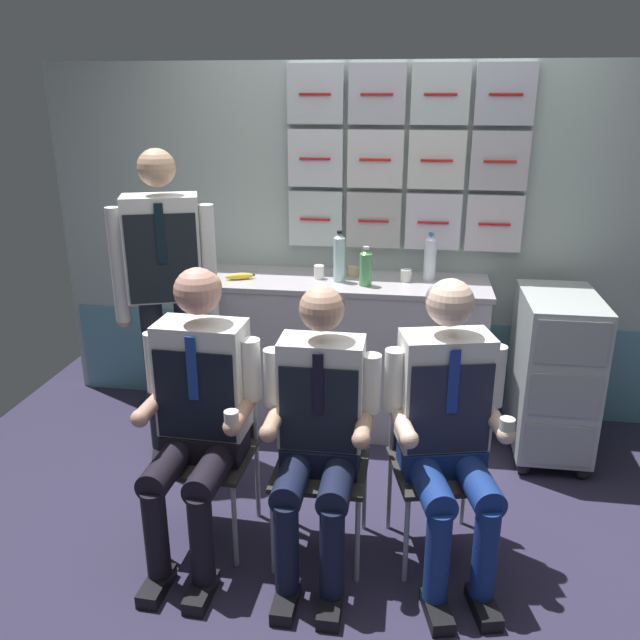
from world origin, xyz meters
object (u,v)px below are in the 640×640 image
at_px(folding_chair_left, 213,429).
at_px(crew_member_standing, 166,282).
at_px(water_bottle_blue_cap, 366,267).
at_px(snack_banana, 240,276).
at_px(coffee_cup_white, 353,271).
at_px(crew_member_left, 198,404).
at_px(folding_chair_right, 324,440).
at_px(service_trolley, 553,371).
at_px(folding_chair_by_counter, 435,441).
at_px(crew_member_by_counter, 448,419).
at_px(crew_member_right, 319,423).

height_order(folding_chair_left, crew_member_standing, crew_member_standing).
relative_size(water_bottle_blue_cap, snack_banana, 1.32).
height_order(folding_chair_left, coffee_cup_white, coffee_cup_white).
xyz_separation_m(crew_member_left, folding_chair_right, (0.53, 0.13, -0.21)).
bearing_deg(coffee_cup_white, crew_member_standing, -146.77).
height_order(service_trolley, crew_member_left, crew_member_left).
bearing_deg(snack_banana, water_bottle_blue_cap, -1.24).
height_order(crew_member_left, folding_chair_right, crew_member_left).
xyz_separation_m(folding_chair_by_counter, snack_banana, (-1.14, 0.98, 0.44)).
relative_size(folding_chair_right, folding_chair_by_counter, 1.00).
relative_size(folding_chair_left, snack_banana, 4.83).
bearing_deg(folding_chair_right, snack_banana, 121.76).
relative_size(folding_chair_left, crew_member_by_counter, 0.65).
relative_size(crew_member_right, water_bottle_blue_cap, 5.50).
height_order(folding_chair_left, crew_member_left, crew_member_left).
xyz_separation_m(folding_chair_right, crew_member_by_counter, (0.53, -0.09, 0.20)).
distance_m(folding_chair_by_counter, crew_member_standing, 1.61).
bearing_deg(crew_member_standing, water_bottle_blue_cap, 22.29).
height_order(service_trolley, crew_member_standing, crew_member_standing).
bearing_deg(crew_member_by_counter, folding_chair_left, 173.69).
distance_m(crew_member_standing, snack_banana, 0.52).
bearing_deg(crew_member_left, snack_banana, 95.90).
relative_size(folding_chair_by_counter, coffee_cup_white, 11.88).
relative_size(coffee_cup_white, snack_banana, 0.41).
bearing_deg(service_trolley, snack_banana, 176.94).
height_order(service_trolley, water_bottle_blue_cap, water_bottle_blue_cap).
relative_size(crew_member_right, snack_banana, 7.23).
bearing_deg(service_trolley, crew_member_right, -136.18).
height_order(crew_member_by_counter, snack_banana, crew_member_by_counter).
distance_m(folding_chair_right, crew_member_right, 0.24).
relative_size(crew_member_by_counter, snack_banana, 7.42).
bearing_deg(water_bottle_blue_cap, crew_member_right, -94.38).
xyz_separation_m(crew_member_right, folding_chair_by_counter, (0.49, 0.23, -0.17)).
bearing_deg(service_trolley, crew_member_by_counter, -121.26).
relative_size(folding_chair_by_counter, water_bottle_blue_cap, 3.67).
height_order(folding_chair_by_counter, snack_banana, snack_banana).
bearing_deg(water_bottle_blue_cap, folding_chair_right, -95.09).
relative_size(folding_chair_right, crew_member_standing, 0.48).
xyz_separation_m(crew_member_standing, water_bottle_blue_cap, (1.02, 0.42, 0.01)).
bearing_deg(folding_chair_by_counter, coffee_cup_white, 112.85).
xyz_separation_m(crew_member_by_counter, snack_banana, (-1.18, 1.14, 0.25)).
bearing_deg(snack_banana, crew_member_standing, -122.89).
bearing_deg(crew_member_by_counter, crew_member_left, -177.82).
height_order(crew_member_left, snack_banana, crew_member_left).
bearing_deg(snack_banana, service_trolley, -3.06).
distance_m(crew_member_standing, water_bottle_blue_cap, 1.11).
bearing_deg(snack_banana, folding_chair_right, -58.24).
bearing_deg(folding_chair_left, crew_member_right, -19.88).
relative_size(folding_chair_left, folding_chair_by_counter, 1.00).
relative_size(folding_chair_right, crew_member_right, 0.67).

